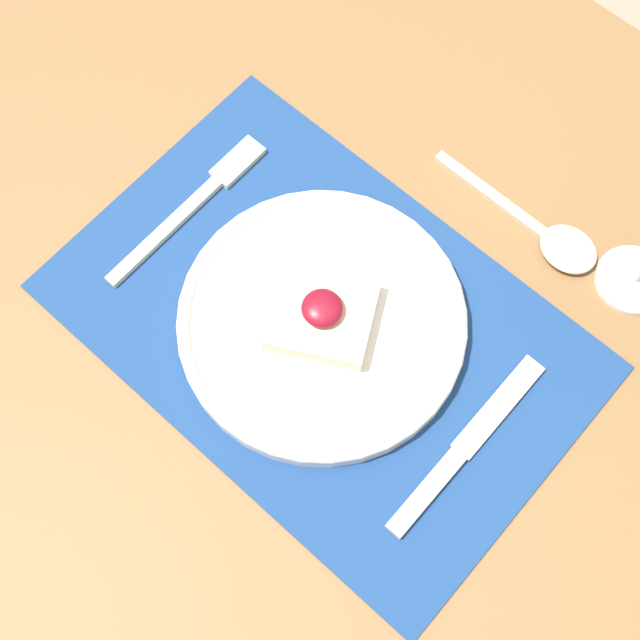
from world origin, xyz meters
The scene contains 7 objects.
ground_plane centered at (0.00, 0.00, 0.00)m, with size 8.00×8.00×0.00m, color gray.
dining_table centered at (0.00, 0.00, 0.64)m, with size 1.40×0.92×0.72m.
placemat centered at (0.00, 0.00, 0.73)m, with size 0.46×0.31×0.00m, color navy.
dinner_plate centered at (0.00, 0.00, 0.74)m, with size 0.26×0.26×0.05m.
fork centered at (-0.17, 0.02, 0.73)m, with size 0.02×0.20×0.01m.
knife centered at (0.16, -0.01, 0.73)m, with size 0.02×0.20×0.01m.
spoon centered at (0.11, 0.21, 0.73)m, with size 0.18×0.05×0.02m.
Camera 1 is at (0.18, -0.21, 1.48)m, focal length 50.00 mm.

